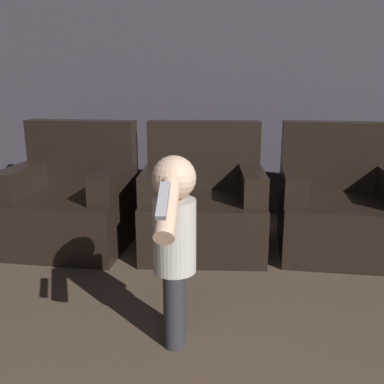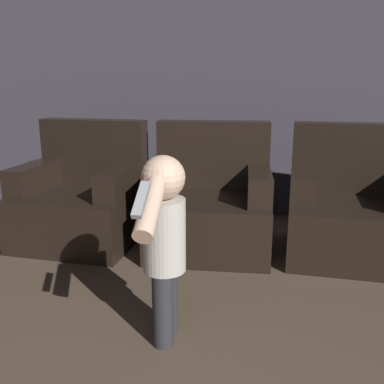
{
  "view_description": "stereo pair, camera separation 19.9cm",
  "coord_description": "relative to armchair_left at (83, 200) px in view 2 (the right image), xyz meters",
  "views": [
    {
      "loc": [
        0.21,
        0.6,
        1.21
      ],
      "look_at": [
        0.06,
        2.98,
        0.58
      ],
      "focal_mm": 40.0,
      "sensor_mm": 36.0,
      "label": 1
    },
    {
      "loc": [
        0.41,
        0.62,
        1.21
      ],
      "look_at": [
        0.06,
        2.98,
        0.58
      ],
      "focal_mm": 40.0,
      "sensor_mm": 36.0,
      "label": 2
    }
  ],
  "objects": [
    {
      "name": "armchair_middle",
      "position": [
        0.98,
        0.0,
        0.0
      ],
      "size": [
        0.87,
        0.79,
        0.91
      ],
      "rotation": [
        0.0,
        0.0,
        0.02
      ],
      "color": "black",
      "rests_on": "ground_plane"
    },
    {
      "name": "armchair_left",
      "position": [
        0.0,
        0.0,
        0.0
      ],
      "size": [
        0.92,
        0.84,
        0.91
      ],
      "rotation": [
        0.0,
        0.0,
        -0.09
      ],
      "color": "black",
      "rests_on": "ground_plane"
    },
    {
      "name": "armchair_right",
      "position": [
        1.98,
        0.0,
        0.0
      ],
      "size": [
        0.92,
        0.84,
        0.91
      ],
      "rotation": [
        0.0,
        0.0,
        -0.09
      ],
      "color": "black",
      "rests_on": "ground_plane"
    },
    {
      "name": "person_toddler",
      "position": [
        0.9,
        -1.22,
        0.21
      ],
      "size": [
        0.2,
        0.61,
        0.9
      ],
      "rotation": [
        0.0,
        0.0,
        1.57
      ],
      "color": "#28282D",
      "rests_on": "ground_plane"
    },
    {
      "name": "wall_back",
      "position": [
        0.88,
        0.89,
        0.98
      ],
      "size": [
        8.4,
        0.05,
        2.6
      ],
      "color": "#3D3842",
      "rests_on": "ground_plane"
    }
  ]
}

